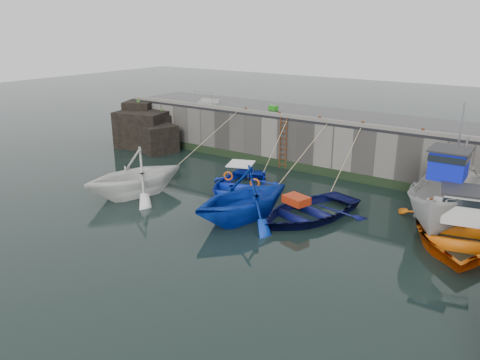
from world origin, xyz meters
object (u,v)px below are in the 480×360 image
Objects in this scene: boat_near_navy at (308,217)px; boat_far_white at (446,200)px; bollard_a at (246,110)px; boat_far_orange at (456,229)px; ladder at (283,143)px; bollard_c at (320,119)px; boat_near_blue at (238,193)px; boat_near_white at (136,195)px; fish_crate at (273,108)px; bollard_b at (279,114)px; boat_near_blacktrim at (243,219)px; bollard_d at (363,124)px; bollard_e at (423,131)px.

boat_far_white reaches higher than boat_near_navy.
boat_far_white is 25.06× the size of bollard_a.
boat_far_orange is at bearing -61.22° from boat_far_white.
bollard_c is at bearing 8.67° from ladder.
boat_far_white is 25.06× the size of bollard_c.
bollard_c is (1.88, 5.58, 3.30)m from boat_near_blue.
bollard_c is (2.20, 0.34, 1.71)m from ladder.
boat_near_white is 9.12m from boat_near_navy.
boat_near_white is 15.39m from boat_far_orange.
bollard_b is at bearing -39.79° from fish_crate.
boat_near_blacktrim is 18.90× the size of bollard_d.
boat_near_white reaches higher than boat_near_blue.
bollard_c is 1.00× the size of bollard_e.
boat_near_navy is 0.70× the size of boat_far_orange.
boat_near_white is (-3.92, -8.57, -1.59)m from ladder.
boat_near_white is 0.95× the size of boat_near_navy.
bollard_c is at bearing 180.00° from bollard_d.
bollard_e is at bearing 107.94° from boat_far_orange.
ladder reaches higher than boat_near_navy.
boat_near_blacktrim is 10.51m from bollard_e.
boat_near_blacktrim is 18.90× the size of bollard_a.
boat_far_orange is at bearing -23.73° from bollard_b.
bollard_b reaches higher than boat_near_blue.
ladder is at bearing 160.53° from boat_far_white.
boat_near_blue is 10.05m from bollard_e.
boat_near_blue is 0.71× the size of boat_far_orange.
boat_far_orange reaches higher than boat_near_white.
bollard_c reaches higher than ladder.
bollard_a is (-7.85, 6.41, 3.30)m from boat_near_navy.
bollard_e is at bearing 119.40° from boat_far_white.
bollard_a and bollard_c have the same top height.
bollard_a is at bearing 147.61° from boat_far_orange.
boat_near_blacktrim is at bearing -149.98° from boat_far_white.
bollard_b reaches higher than boat_near_blacktrim.
bollard_d reaches higher than ladder.
bollard_d reaches higher than boat_near_blacktrim.
fish_crate reaches higher than boat_near_blue.
boat_far_white is at bearing -14.45° from fish_crate.
bollard_d is (4.80, 0.34, 1.71)m from ladder.
boat_far_white reaches higher than bollard_a.
fish_crate is 2.01× the size of bollard_b.
boat_far_orange reaches higher than bollard_c.
boat_far_orange is at bearing -19.84° from bollard_a.
bollard_b is (1.40, -1.61, -0.01)m from fish_crate.
bollard_d is at bearing 89.97° from boat_near_blacktrim.
boat_near_white is 1.01× the size of boat_near_blacktrim.
bollard_e is (-2.19, 3.69, 2.17)m from boat_far_white.
boat_far_orange reaches higher than fish_crate.
bollard_a is 2.50m from bollard_b.
boat_near_blue is at bearing -108.59° from bollard_c.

